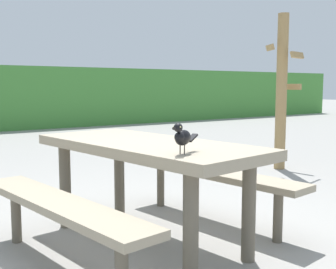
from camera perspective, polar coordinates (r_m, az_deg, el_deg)
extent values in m
plane|color=gray|center=(3.14, -2.89, -14.58)|extent=(60.00, 60.00, 0.00)
cube|color=gray|center=(3.04, -2.87, -1.56)|extent=(1.00, 1.89, 0.07)
cylinder|color=#635B4C|center=(2.44, 3.05, -12.52)|extent=(0.09, 0.09, 0.67)
cylinder|color=#635B4C|center=(2.83, 10.73, -9.94)|extent=(0.09, 0.09, 0.67)
cylinder|color=#635B4C|center=(3.53, -13.56, -6.71)|extent=(0.09, 0.09, 0.67)
cylinder|color=#635B4C|center=(3.81, -6.52, -5.60)|extent=(0.09, 0.09, 0.67)
cube|color=gray|center=(2.71, -14.43, -9.00)|extent=(0.51, 1.73, 0.05)
cylinder|color=#635B4C|center=(3.33, -19.62, -10.19)|extent=(0.07, 0.07, 0.39)
cube|color=gray|center=(3.57, 5.88, -5.11)|extent=(0.51, 1.73, 0.05)
cylinder|color=#635B4C|center=(3.25, 14.47, -10.46)|extent=(0.07, 0.07, 0.39)
cylinder|color=#635B4C|center=(4.06, -0.99, -6.83)|extent=(0.07, 0.07, 0.39)
ellipsoid|color=black|center=(2.45, 2.00, -0.43)|extent=(0.17, 0.13, 0.09)
ellipsoid|color=black|center=(2.41, 1.56, -0.38)|extent=(0.09, 0.08, 0.06)
sphere|color=black|center=(2.39, 1.36, 0.92)|extent=(0.05, 0.05, 0.05)
sphere|color=#EAE08C|center=(2.37, 1.65, 1.00)|extent=(0.01, 0.01, 0.01)
sphere|color=#EAE08C|center=(2.39, 0.82, 1.05)|extent=(0.01, 0.01, 0.01)
cone|color=black|center=(2.35, 0.90, 0.84)|extent=(0.03, 0.03, 0.02)
cube|color=black|center=(2.56, 3.22, -0.45)|extent=(0.10, 0.08, 0.04)
cylinder|color=#47423D|center=(2.44, 2.21, -2.05)|extent=(0.01, 0.01, 0.05)
cylinder|color=#47423D|center=(2.46, 1.63, -2.01)|extent=(0.01, 0.01, 0.05)
cylinder|color=#997A4C|center=(5.98, 14.90, 5.45)|extent=(0.15, 0.15, 2.09)
cube|color=#A08050|center=(5.91, 16.86, 10.12)|extent=(0.34, 0.13, 0.09)
cube|color=#A08050|center=(6.16, 15.98, 6.14)|extent=(0.08, 0.34, 0.08)
cube|color=#A08050|center=(5.95, 13.47, 11.24)|extent=(0.17, 0.24, 0.09)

